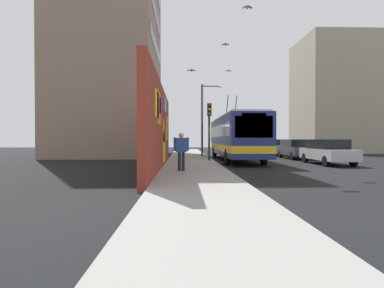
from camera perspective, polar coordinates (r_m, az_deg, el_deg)
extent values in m
plane|color=black|center=(20.14, 4.36, -3.64)|extent=(80.00, 80.00, 0.00)
cube|color=gray|center=(20.02, -0.20, -3.44)|extent=(48.00, 3.20, 0.15)
cube|color=maroon|center=(15.89, -6.12, 3.00)|extent=(13.74, 0.30, 4.35)
cube|color=#33D8E5|center=(18.67, -5.00, 7.34)|extent=(1.64, 0.02, 0.80)
cube|color=yellow|center=(20.13, -4.75, 2.97)|extent=(0.99, 0.02, 1.54)
cube|color=orange|center=(16.73, -5.35, 2.40)|extent=(1.62, 0.02, 1.17)
cube|color=yellow|center=(12.45, -6.62, 7.44)|extent=(1.64, 0.02, 1.09)
cube|color=#8C19D8|center=(14.49, -5.93, 7.06)|extent=(1.50, 0.02, 0.75)
cube|color=orange|center=(13.49, -6.24, 6.75)|extent=(2.04, 0.02, 1.43)
cube|color=yellow|center=(17.12, -5.27, -0.49)|extent=(1.74, 0.02, 1.70)
cube|color=gray|center=(32.58, -14.87, 17.10)|extent=(13.32, 8.76, 21.40)
cube|color=black|center=(30.72, -6.76, 6.14)|extent=(11.32, 0.04, 1.10)
cube|color=black|center=(31.18, -6.77, 12.00)|extent=(11.32, 0.04, 1.10)
cube|color=black|center=(31.95, -6.78, 17.65)|extent=(11.32, 0.04, 1.10)
cube|color=black|center=(33.01, -6.79, 22.97)|extent=(11.32, 0.04, 1.10)
cube|color=#9E937F|center=(41.31, 26.14, 8.09)|extent=(8.07, 9.77, 13.65)
cube|color=black|center=(43.58, 31.84, 4.46)|extent=(6.86, 0.04, 1.10)
cube|color=black|center=(43.90, 31.88, 8.63)|extent=(6.86, 0.04, 1.10)
cube|color=black|center=(44.45, 31.91, 12.72)|extent=(6.86, 0.04, 1.10)
cube|color=navy|center=(23.06, 8.09, 1.43)|extent=(12.12, 2.51, 2.71)
cube|color=silver|center=(23.12, 8.09, 4.94)|extent=(11.63, 2.31, 0.12)
cube|color=yellow|center=(23.07, 8.08, -0.58)|extent=(12.14, 2.53, 0.44)
cube|color=black|center=(17.15, 11.55, 3.19)|extent=(0.04, 2.13, 1.22)
cube|color=black|center=(23.07, 8.09, 2.44)|extent=(11.15, 2.54, 0.87)
cube|color=orange|center=(17.20, 11.55, 5.29)|extent=(0.06, 1.38, 0.28)
cylinder|color=black|center=(25.03, 8.17, 6.56)|extent=(1.43, 0.06, 2.00)
cylinder|color=black|center=(24.92, 6.58, 6.59)|extent=(1.43, 0.06, 2.00)
cylinder|color=black|center=(19.54, 13.31, -2.32)|extent=(1.00, 0.28, 1.00)
cylinder|color=black|center=(19.08, 6.72, -2.38)|extent=(1.00, 0.28, 1.00)
cylinder|color=black|center=(27.10, 9.04, -1.42)|extent=(1.00, 0.28, 1.00)
cylinder|color=black|center=(26.77, 4.26, -1.44)|extent=(1.00, 0.28, 1.00)
cube|color=#B7B7BC|center=(20.96, 24.11, -1.75)|extent=(4.58, 1.82, 0.66)
cube|color=black|center=(21.03, 24.02, -0.03)|extent=(2.75, 1.64, 0.60)
cylinder|color=black|center=(20.02, 28.09, -2.85)|extent=(0.64, 0.22, 0.64)
cylinder|color=black|center=(19.27, 23.91, -2.96)|extent=(0.64, 0.22, 0.64)
cylinder|color=black|center=(22.69, 24.28, -2.39)|extent=(0.64, 0.22, 0.64)
cylinder|color=black|center=(22.03, 20.49, -2.47)|extent=(0.64, 0.22, 0.64)
cube|color=#38383D|center=(25.91, 18.91, -1.23)|extent=(4.38, 1.78, 0.66)
cube|color=black|center=(25.97, 18.85, 0.16)|extent=(2.63, 1.60, 0.60)
cylinder|color=black|center=(24.88, 21.78, -2.09)|extent=(0.64, 0.22, 0.64)
cylinder|color=black|center=(24.29, 18.37, -2.15)|extent=(0.64, 0.22, 0.64)
cylinder|color=black|center=(27.55, 19.38, -1.80)|extent=(0.64, 0.22, 0.64)
cylinder|color=black|center=(27.02, 16.26, -1.83)|extent=(0.64, 0.22, 0.64)
cube|color=white|center=(31.20, 15.27, -0.86)|extent=(4.73, 1.92, 0.66)
cube|color=black|center=(31.28, 15.23, 0.30)|extent=(2.84, 1.73, 0.60)
cylinder|color=black|center=(30.00, 17.72, -1.57)|extent=(0.64, 0.22, 0.64)
cylinder|color=black|center=(29.47, 14.56, -1.60)|extent=(0.64, 0.22, 0.64)
cylinder|color=black|center=(32.96, 15.91, -1.35)|extent=(0.64, 0.22, 0.64)
cylinder|color=black|center=(32.48, 13.01, -1.37)|extent=(0.64, 0.22, 0.64)
cylinder|color=#1E1E2D|center=(13.77, -1.66, -3.31)|extent=(0.14, 0.14, 0.86)
cylinder|color=#1E1E2D|center=(13.77, -2.39, -3.31)|extent=(0.14, 0.14, 0.86)
cube|color=#264C99|center=(13.74, -2.03, -0.17)|extent=(0.22, 0.50, 0.65)
cylinder|color=#264C99|center=(13.74, -0.77, -0.03)|extent=(0.09, 0.09, 0.61)
cylinder|color=#264C99|center=(13.74, -3.28, -0.03)|extent=(0.09, 0.09, 0.61)
sphere|color=beige|center=(13.74, -2.03, 1.67)|extent=(0.23, 0.23, 0.23)
cylinder|color=#2D382D|center=(20.62, 3.23, 2.29)|extent=(0.14, 0.14, 3.88)
cube|color=black|center=(20.49, 3.29, 6.47)|extent=(0.20, 0.28, 0.84)
sphere|color=red|center=(20.41, 3.32, 7.28)|extent=(0.18, 0.18, 0.18)
sphere|color=yellow|center=(20.38, 3.32, 6.50)|extent=(0.18, 0.18, 0.18)
sphere|color=green|center=(20.35, 3.32, 5.72)|extent=(0.18, 0.18, 0.18)
cylinder|color=#4C4C51|center=(26.47, 1.91, 4.51)|extent=(0.18, 0.18, 6.21)
cylinder|color=#4C4C51|center=(26.88, 3.67, 10.80)|extent=(0.10, 1.62, 0.10)
ellipsoid|color=silver|center=(26.96, 5.42, 10.66)|extent=(0.44, 0.28, 0.20)
ellipsoid|color=gray|center=(25.85, 6.84, 13.48)|extent=(0.32, 0.14, 0.12)
cube|color=gray|center=(25.88, 7.15, 13.54)|extent=(0.20, 0.25, 0.16)
cube|color=gray|center=(25.84, 6.52, 13.56)|extent=(0.20, 0.25, 0.16)
ellipsoid|color=gray|center=(18.48, 10.37, 23.94)|extent=(0.32, 0.14, 0.12)
cube|color=gray|center=(18.52, 10.83, 23.98)|extent=(0.20, 0.26, 0.14)
cube|color=gray|center=(18.46, 9.90, 24.06)|extent=(0.20, 0.26, 0.14)
ellipsoid|color=#47474C|center=(24.35, 6.30, 18.08)|extent=(0.32, 0.14, 0.12)
cube|color=#47474C|center=(24.37, 6.65, 18.13)|extent=(0.20, 0.27, 0.13)
cube|color=#47474C|center=(24.34, 5.96, 18.16)|extent=(0.20, 0.27, 0.13)
ellipsoid|color=#47474C|center=(21.63, -0.09, 13.64)|extent=(0.32, 0.14, 0.12)
cube|color=#47474C|center=(21.64, 0.29, 13.71)|extent=(0.20, 0.28, 0.08)
cube|color=#47474C|center=(21.63, -0.48, 13.71)|extent=(0.20, 0.28, 0.08)
cylinder|color=black|center=(19.17, 6.49, -3.86)|extent=(1.48, 1.48, 0.00)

